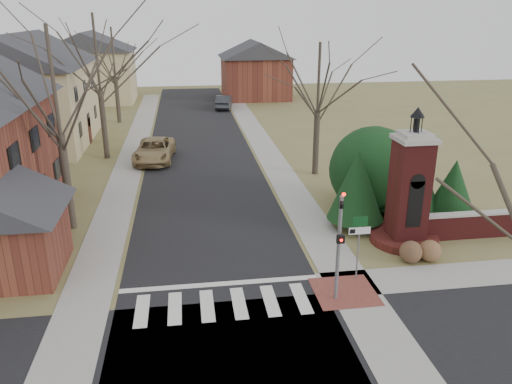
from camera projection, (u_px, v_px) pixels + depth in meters
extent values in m
plane|color=olive|center=(225.00, 317.00, 18.01)|extent=(120.00, 120.00, 0.00)
cube|color=black|center=(201.00, 154.00, 38.47)|extent=(8.00, 70.00, 0.01)
cube|color=black|center=(233.00, 373.00, 15.22)|extent=(120.00, 8.00, 0.01)
cube|color=silver|center=(223.00, 304.00, 18.75)|extent=(8.00, 2.20, 0.02)
cube|color=silver|center=(220.00, 284.00, 20.15)|extent=(8.00, 0.35, 0.02)
cube|color=gray|center=(267.00, 152.00, 39.17)|extent=(2.00, 60.00, 0.02)
cube|color=gray|center=(132.00, 157.00, 37.77)|extent=(2.00, 60.00, 0.02)
cube|color=brown|center=(345.00, 292.00, 19.58)|extent=(2.40, 2.40, 0.02)
cylinder|color=slate|center=(338.00, 249.00, 18.43)|extent=(0.14, 0.14, 4.20)
imported|color=black|center=(341.00, 200.00, 17.77)|extent=(0.15, 0.18, 0.90)
sphere|color=#FF0C05|center=(344.00, 194.00, 17.46)|extent=(0.14, 0.14, 0.14)
cube|color=black|center=(341.00, 239.00, 18.09)|extent=(0.28, 0.16, 0.30)
sphere|color=#FF0C05|center=(341.00, 240.00, 18.01)|extent=(0.11, 0.11, 0.11)
cylinder|color=slate|center=(358.00, 250.00, 20.18)|extent=(0.06, 0.06, 2.60)
cube|color=silver|center=(360.00, 231.00, 19.87)|extent=(0.90, 0.03, 0.30)
cube|color=black|center=(353.00, 231.00, 19.82)|extent=(0.22, 0.02, 0.18)
cube|color=#0D3E18|center=(360.00, 222.00, 19.74)|extent=(0.60, 0.03, 0.40)
cylinder|color=maroon|center=(404.00, 238.00, 23.81)|extent=(3.20, 3.20, 0.36)
cube|color=maroon|center=(409.00, 193.00, 23.02)|extent=(1.50, 1.50, 5.00)
cube|color=black|center=(415.00, 204.00, 22.46)|extent=(0.70, 0.10, 2.20)
cube|color=gray|center=(415.00, 139.00, 22.15)|extent=(1.70, 1.70, 0.20)
cube|color=gray|center=(415.00, 134.00, 22.08)|extent=(1.30, 1.30, 0.20)
cylinder|color=black|center=(416.00, 126.00, 21.95)|extent=(0.20, 0.20, 0.60)
cone|color=black|center=(418.00, 112.00, 21.74)|extent=(0.64, 0.64, 0.45)
cube|color=maroon|center=(492.00, 225.00, 24.28)|extent=(7.50, 0.40, 1.20)
cube|color=gray|center=(494.00, 212.00, 24.06)|extent=(7.50, 0.50, 0.10)
cube|color=beige|center=(29.00, 106.00, 40.21)|extent=(9.00, 12.00, 6.40)
cube|color=brown|center=(10.00, 243.00, 20.57)|extent=(4.00, 4.00, 2.80)
cube|color=beige|center=(91.00, 76.00, 60.01)|extent=(10.00, 8.00, 6.00)
cube|color=beige|center=(59.00, 43.00, 56.79)|extent=(0.75, 0.75, 3.08)
cube|color=brown|center=(255.00, 78.00, 62.89)|extent=(8.00, 8.00, 5.00)
cube|color=brown|center=(239.00, 51.00, 59.93)|extent=(0.75, 0.75, 2.80)
cylinder|color=#473D33|center=(354.00, 223.00, 25.41)|extent=(0.20, 0.20, 0.50)
cone|color=black|center=(357.00, 185.00, 24.71)|extent=(2.80, 2.80, 3.60)
cylinder|color=#473D33|center=(405.00, 210.00, 26.97)|extent=(0.20, 0.20, 0.50)
cone|color=black|center=(410.00, 169.00, 26.17)|extent=(3.40, 3.40, 4.20)
cylinder|color=#473D33|center=(449.00, 215.00, 26.31)|extent=(0.20, 0.20, 0.50)
cone|color=black|center=(454.00, 186.00, 25.75)|extent=(2.40, 2.40, 2.80)
sphere|color=black|center=(373.00, 167.00, 27.24)|extent=(4.80, 4.80, 4.80)
cylinder|color=#473D33|center=(67.00, 183.00, 24.61)|extent=(0.40, 0.40, 4.83)
cylinder|color=#473D33|center=(104.00, 125.00, 36.67)|extent=(0.40, 0.40, 5.04)
cylinder|color=#473D33|center=(118.00, 100.00, 48.80)|extent=(0.40, 0.40, 4.41)
cylinder|color=#473D33|center=(316.00, 143.00, 33.19)|extent=(0.40, 0.40, 4.20)
imported|color=#A08757|center=(154.00, 150.00, 36.58)|extent=(3.12, 5.92, 1.59)
imported|color=#2E3035|center=(224.00, 102.00, 56.33)|extent=(2.37, 4.80, 1.51)
sphere|color=brown|center=(411.00, 252.00, 21.77)|extent=(0.99, 0.99, 0.99)
sphere|color=brown|center=(430.00, 251.00, 21.89)|extent=(0.97, 0.97, 0.97)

